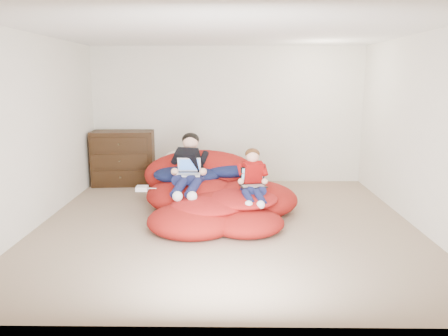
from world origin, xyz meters
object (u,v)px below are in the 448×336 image
at_px(older_boy, 189,164).
at_px(laptop_black, 253,181).
at_px(dresser, 124,158).
at_px(beanbag_pile, 213,194).
at_px(younger_boy, 253,176).
at_px(laptop_white, 189,170).

distance_m(older_boy, laptop_black, 1.00).
bearing_deg(laptop_black, dresser, 137.70).
bearing_deg(dresser, laptop_black, -42.30).
bearing_deg(beanbag_pile, laptop_black, -33.80).
height_order(beanbag_pile, younger_boy, younger_boy).
distance_m(younger_boy, laptop_white, 0.96).
bearing_deg(younger_boy, dresser, 137.73).
height_order(dresser, beanbag_pile, dresser).
height_order(beanbag_pile, laptop_white, beanbag_pile).
bearing_deg(laptop_white, laptop_black, -20.12).
bearing_deg(laptop_black, younger_boy, 90.00).
xyz_separation_m(dresser, older_boy, (1.36, -1.66, 0.21)).
bearing_deg(younger_boy, older_boy, 156.16).
distance_m(beanbag_pile, older_boy, 0.56).
distance_m(laptop_white, laptop_black, 0.96).
xyz_separation_m(beanbag_pile, laptop_black, (0.55, -0.37, 0.29)).
xyz_separation_m(beanbag_pile, older_boy, (-0.35, 0.03, 0.44)).
bearing_deg(older_boy, laptop_white, -90.00).
height_order(older_boy, laptop_white, older_boy).
xyz_separation_m(laptop_white, laptop_black, (0.90, -0.33, -0.08)).
distance_m(younger_boy, laptop_black, 0.06).
bearing_deg(dresser, laptop_white, -51.82).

